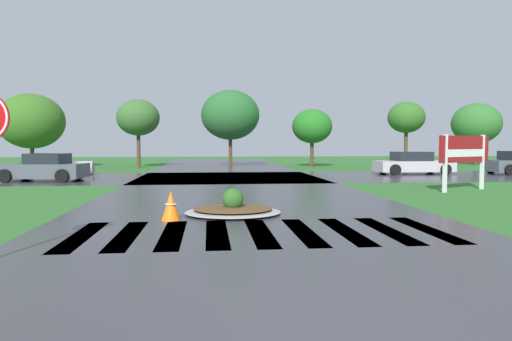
{
  "coord_description": "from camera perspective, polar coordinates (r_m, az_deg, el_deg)",
  "views": [
    {
      "loc": [
        -1.06,
        -3.79,
        1.85
      ],
      "look_at": [
        0.64,
        12.82,
        0.87
      ],
      "focal_mm": 32.47,
      "sensor_mm": 36.0,
      "label": 1
    }
  ],
  "objects": [
    {
      "name": "asphalt_roadway",
      "position": [
        13.95,
        -1.45,
        -4.24
      ],
      "size": [
        9.68,
        80.0,
        0.01
      ],
      "primitive_type": "cube",
      "color": "#35353A",
      "rests_on": "ground"
    },
    {
      "name": "asphalt_cross_road",
      "position": [
        25.15,
        -3.43,
        -0.84
      ],
      "size": [
        90.0,
        8.71,
        0.01
      ],
      "primitive_type": "cube",
      "color": "#35353A",
      "rests_on": "ground"
    },
    {
      "name": "crosswalk_stripes",
      "position": [
        9.68,
        0.55,
        -7.63
      ],
      "size": [
        7.65,
        3.14,
        0.01
      ],
      "color": "white",
      "rests_on": "ground"
    },
    {
      "name": "estate_billboard",
      "position": [
        19.71,
        24.31,
        2.1
      ],
      "size": [
        2.8,
        1.48,
        2.19
      ],
      "rotation": [
        0.0,
        0.0,
        3.61
      ],
      "color": "white",
      "rests_on": "ground"
    },
    {
      "name": "median_island",
      "position": [
        12.11,
        -2.86,
        -4.77
      ],
      "size": [
        2.51,
        2.22,
        0.68
      ],
      "color": "#9E9B93",
      "rests_on": "ground"
    },
    {
      "name": "car_silver_hatch",
      "position": [
        24.86,
        -24.67,
        0.24
      ],
      "size": [
        4.16,
        2.49,
        1.35
      ],
      "rotation": [
        0.0,
        0.0,
        3.03
      ],
      "color": "#4C545B",
      "rests_on": "ground"
    },
    {
      "name": "car_white_sedan",
      "position": [
        29.17,
        18.78,
        0.79
      ],
      "size": [
        4.57,
        2.12,
        1.35
      ],
      "rotation": [
        0.0,
        0.0,
        0.02
      ],
      "color": "#B7B7BF",
      "rests_on": "ground"
    },
    {
      "name": "drainage_pipe_stack",
      "position": [
        29.32,
        -22.54,
        0.29
      ],
      "size": [
        3.29,
        0.93,
        0.8
      ],
      "color": "#9E9B93",
      "rests_on": "ground"
    },
    {
      "name": "traffic_cone",
      "position": [
        11.32,
        -10.45,
        -4.31
      ],
      "size": [
        0.46,
        0.46,
        0.71
      ],
      "color": "orange",
      "rests_on": "ground"
    },
    {
      "name": "background_treeline",
      "position": [
        36.24,
        -2.6,
        6.25
      ],
      "size": [
        40.03,
        6.08,
        6.0
      ],
      "color": "#4C3823",
      "rests_on": "ground"
    }
  ]
}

